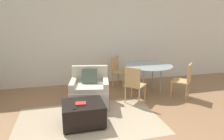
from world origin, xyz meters
name	(u,v)px	position (x,y,z in m)	size (l,w,h in m)	color
wall_back	(84,40)	(0.00, 3.39, 1.38)	(12.00, 0.06, 2.75)	silver
area_rug	(89,120)	(-0.22, 0.94, 0.00)	(2.82, 1.78, 0.01)	tan
armchair	(90,90)	(-0.08, 1.71, 0.35)	(1.00, 0.97, 0.88)	beige
ottoman	(83,113)	(-0.34, 0.81, 0.24)	(0.78, 0.66, 0.44)	black
book_stack	(81,104)	(-0.39, 0.77, 0.45)	(0.21, 0.17, 0.03)	#B72D28
tv_remote_primary	(76,107)	(-0.49, 0.64, 0.44)	(0.10, 0.17, 0.01)	black
dining_table	(149,67)	(1.63, 2.21, 0.69)	(1.29, 1.29, 0.75)	#99A8AD
dining_chair_near_left	(134,83)	(0.95, 1.53, 0.52)	(0.59, 0.59, 0.90)	tan
dining_chair_near_right	(185,78)	(2.31, 1.53, 0.52)	(0.59, 0.59, 0.90)	tan
dining_chair_far_left	(118,69)	(0.95, 2.89, 0.52)	(0.59, 0.59, 0.90)	tan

